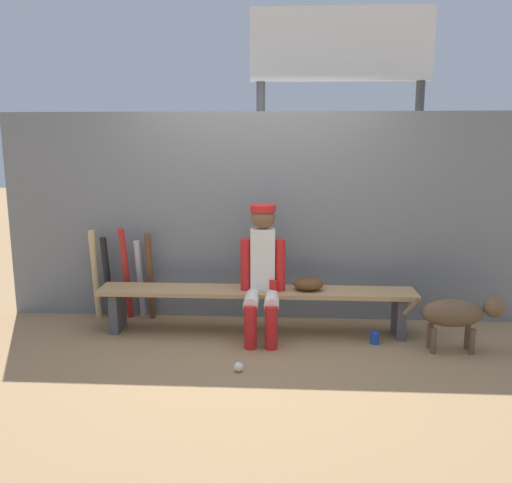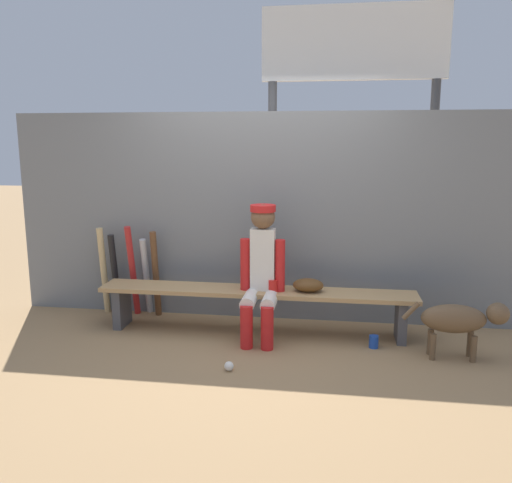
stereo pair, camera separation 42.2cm
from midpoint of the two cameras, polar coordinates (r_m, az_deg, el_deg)
ground_plane at (r=5.02m, az=2.44°, el=-9.83°), size 30.00×30.00×0.00m
chainlink_fence at (r=5.21m, az=3.07°, el=2.56°), size 5.08×0.03×2.05m
dugout_bench at (r=4.92m, az=2.47°, el=-6.12°), size 2.93×0.36×0.42m
player_seated at (r=4.73m, az=3.14°, el=-2.96°), size 0.41×0.55×1.21m
baseball_glove at (r=4.85m, az=8.14°, el=-4.71°), size 0.28×0.20×0.12m
bat_wood_dark at (r=5.40m, az=-8.58°, el=-3.53°), size 0.07×0.16×0.89m
bat_aluminum_silver at (r=5.49m, az=-9.60°, el=-3.75°), size 0.07×0.22×0.81m
bat_aluminum_red at (r=5.45m, az=-11.03°, el=-3.18°), size 0.08×0.22×0.94m
bat_aluminum_black at (r=5.55m, az=-12.88°, el=-3.52°), size 0.09×0.16×0.84m
bat_wood_natural at (r=5.59m, az=-14.05°, el=-3.11°), size 0.07×0.17×0.91m
baseball at (r=4.23m, az=-0.01°, el=-13.35°), size 0.07×0.07×0.07m
cup_on_ground at (r=4.82m, az=15.10°, el=-10.43°), size 0.08×0.08×0.11m
cup_on_bench at (r=4.81m, az=4.37°, el=-4.84°), size 0.08×0.08×0.11m
scoreboard at (r=6.22m, az=13.04°, el=16.71°), size 2.30×0.27×3.46m
dog at (r=4.74m, az=23.65°, el=-7.75°), size 0.84×0.20×0.49m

